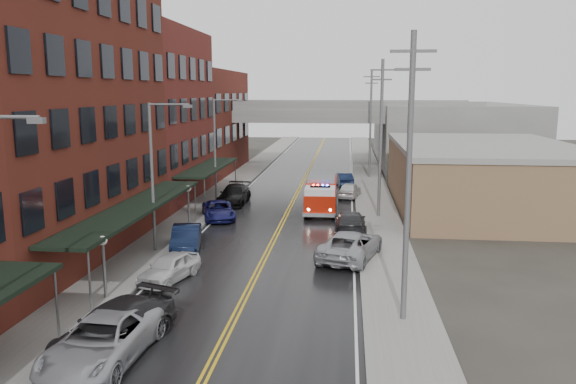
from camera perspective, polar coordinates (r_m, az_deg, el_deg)
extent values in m
cube|color=black|center=(39.38, -0.99, -3.96)|extent=(11.00, 160.00, 0.02)
cube|color=slate|center=(40.89, -11.22, -3.54)|extent=(3.00, 160.00, 0.15)
cube|color=slate|center=(39.17, 9.69, -4.09)|extent=(3.00, 160.00, 0.15)
cube|color=gray|center=(40.44, -8.98, -3.62)|extent=(0.30, 160.00, 0.15)
cube|color=gray|center=(39.10, 7.27, -4.06)|extent=(0.30, 160.00, 0.15)
cube|color=#581A17|center=(35.76, -24.45, 8.26)|extent=(9.00, 20.00, 18.00)
cube|color=maroon|center=(51.68, -14.46, 7.51)|extent=(9.00, 15.00, 15.00)
cube|color=#5F2619|center=(68.41, -9.28, 7.03)|extent=(9.00, 20.00, 12.00)
cube|color=brown|center=(49.72, 19.12, 1.38)|extent=(14.00, 22.00, 5.00)
cube|color=slate|center=(79.22, 15.79, 5.75)|extent=(18.00, 30.00, 8.00)
cylinder|color=slate|center=(23.85, -22.42, -10.60)|extent=(0.10, 0.10, 3.00)
cube|color=black|center=(33.88, -15.20, -1.48)|extent=(2.60, 18.00, 0.18)
cylinder|color=slate|center=(26.19, -19.50, -8.55)|extent=(0.10, 0.10, 3.00)
cylinder|color=slate|center=(41.82, -9.40, -1.17)|extent=(0.10, 0.10, 3.00)
cube|color=black|center=(50.35, -8.03, 2.52)|extent=(2.60, 13.00, 0.18)
cylinder|color=slate|center=(44.47, -8.45, -0.46)|extent=(0.10, 0.10, 3.00)
cylinder|color=slate|center=(56.20, -5.36, 1.83)|extent=(0.10, 0.10, 3.00)
cylinder|color=#59595B|center=(27.61, -18.15, -7.72)|extent=(0.14, 0.14, 2.80)
sphere|color=silver|center=(27.20, -18.33, -4.71)|extent=(0.44, 0.44, 0.44)
cylinder|color=#59595B|center=(40.34, -10.06, -1.75)|extent=(0.14, 0.14, 2.80)
sphere|color=silver|center=(40.06, -10.13, 0.34)|extent=(0.44, 0.44, 0.44)
cylinder|color=#59595B|center=(18.96, -27.10, 6.80)|extent=(2.40, 0.12, 0.12)
cube|color=#59595B|center=(18.39, -24.18, 6.63)|extent=(0.50, 0.22, 0.18)
cylinder|color=#59595B|center=(34.30, -13.63, 1.27)|extent=(0.18, 0.18, 9.00)
cylinder|color=#59595B|center=(33.52, -11.99, 8.70)|extent=(2.40, 0.12, 0.12)
cube|color=#59595B|center=(33.20, -10.16, 8.58)|extent=(0.50, 0.22, 0.18)
cylinder|color=#59595B|center=(49.52, -7.43, 4.16)|extent=(0.18, 0.18, 9.00)
cylinder|color=#59595B|center=(48.99, -6.17, 9.28)|extent=(2.40, 0.12, 0.12)
cube|color=#59595B|center=(48.77, -4.88, 9.18)|extent=(0.50, 0.22, 0.18)
cylinder|color=#59595B|center=(23.31, 12.11, 0.95)|extent=(0.24, 0.24, 12.00)
cube|color=#59595B|center=(23.07, 12.61, 13.80)|extent=(1.80, 0.12, 0.12)
cube|color=#59595B|center=(23.04, 12.54, 12.06)|extent=(1.40, 0.12, 0.12)
cylinder|color=#59595B|center=(43.12, 9.39, 5.22)|extent=(0.24, 0.24, 12.00)
cube|color=#59595B|center=(42.99, 9.60, 12.14)|extent=(1.80, 0.12, 0.12)
cube|color=#59595B|center=(42.97, 9.57, 11.20)|extent=(1.40, 0.12, 0.12)
cylinder|color=#59595B|center=(63.04, 8.38, 6.79)|extent=(0.24, 0.24, 12.00)
cube|color=#59595B|center=(62.96, 8.50, 11.52)|extent=(1.80, 0.12, 0.12)
cube|color=#59595B|center=(62.94, 8.48, 10.88)|extent=(1.40, 0.12, 0.12)
cube|color=slate|center=(70.11, 2.23, 7.84)|extent=(40.00, 10.00, 1.50)
cube|color=slate|center=(71.94, -6.60, 4.85)|extent=(1.60, 8.00, 6.00)
cube|color=slate|center=(70.49, 11.19, 4.61)|extent=(1.60, 8.00, 6.00)
cube|color=#A71807|center=(46.79, 3.46, 0.14)|extent=(2.46, 5.31, 2.02)
cube|color=#A71807|center=(43.16, 3.28, -1.10)|extent=(2.43, 2.52, 1.44)
cube|color=silver|center=(42.98, 3.29, 0.16)|extent=(2.31, 2.33, 0.48)
cube|color=black|center=(43.29, 3.29, -0.68)|extent=(2.44, 1.56, 0.77)
cube|color=slate|center=(46.60, 3.47, 1.54)|extent=(2.22, 4.92, 0.29)
cube|color=black|center=(42.93, 3.29, 0.57)|extent=(1.54, 0.29, 0.13)
sphere|color=#FF0C0C|center=(42.94, 2.59, 0.69)|extent=(0.19, 0.19, 0.19)
sphere|color=#1933FF|center=(42.90, 4.00, 0.66)|extent=(0.19, 0.19, 0.19)
cylinder|color=black|center=(43.26, 1.86, -2.03)|extent=(0.96, 0.35, 0.96)
cylinder|color=black|center=(43.19, 4.66, -2.08)|extent=(0.96, 0.35, 0.96)
cylinder|color=black|center=(46.55, 2.12, -1.16)|extent=(0.96, 0.35, 0.96)
cylinder|color=black|center=(46.48, 4.72, -1.20)|extent=(0.96, 0.35, 0.96)
cylinder|color=black|center=(48.90, 2.29, -0.61)|extent=(0.96, 0.35, 0.96)
cylinder|color=black|center=(48.83, 4.76, -0.65)|extent=(0.96, 0.35, 0.96)
imported|color=#9D9EA5|center=(21.91, -18.30, -14.12)|extent=(3.10, 6.12, 1.66)
imported|color=black|center=(22.84, -17.27, -13.00)|extent=(4.10, 6.22, 1.68)
imported|color=silver|center=(29.80, -11.94, -7.51)|extent=(2.72, 4.43, 1.41)
imported|color=black|center=(34.97, -10.30, -4.67)|extent=(2.58, 4.94, 1.55)
imported|color=#161754|center=(43.17, -7.08, -1.86)|extent=(3.67, 5.38, 1.37)
imported|color=black|center=(48.89, -5.50, -0.26)|extent=(2.29, 5.57, 1.61)
imported|color=#989AA0|center=(32.93, 6.37, -5.39)|extent=(4.32, 6.54, 1.67)
imported|color=#262729|center=(38.90, 6.34, -3.07)|extent=(2.22, 5.27, 1.52)
imported|color=silver|center=(51.78, 6.29, 0.20)|extent=(2.39, 4.37, 1.41)
imported|color=#0E1833|center=(58.25, 5.70, 1.30)|extent=(2.12, 4.30, 1.35)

